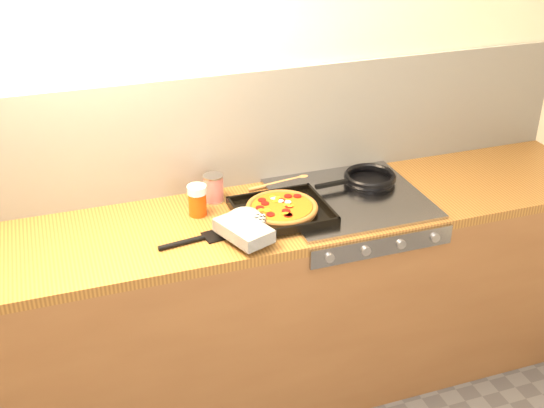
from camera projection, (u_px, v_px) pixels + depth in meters
name	position (u px, v px, depth m)	size (l,w,h in m)	color
room_shell	(225.00, 133.00, 2.84)	(3.20, 3.20, 3.20)	white
counter_run	(249.00, 308.00, 2.92)	(3.20, 0.62, 0.90)	brown
stovetop	(350.00, 198.00, 2.84)	(0.60, 0.56, 0.02)	gray
pizza_on_tray	(271.00, 214.00, 2.65)	(0.48, 0.42, 0.06)	black
frying_pan	(369.00, 179.00, 2.94)	(0.38, 0.24, 0.04)	black
tomato_can	(213.00, 188.00, 2.80)	(0.10, 0.10, 0.12)	#A10C17
juice_glass	(197.00, 200.00, 2.70)	(0.09, 0.09, 0.13)	#E4440D
wooden_spoon	(285.00, 181.00, 2.97)	(0.30, 0.07, 0.02)	#A57546
black_spatula	(197.00, 240.00, 2.54)	(0.29, 0.10, 0.02)	black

